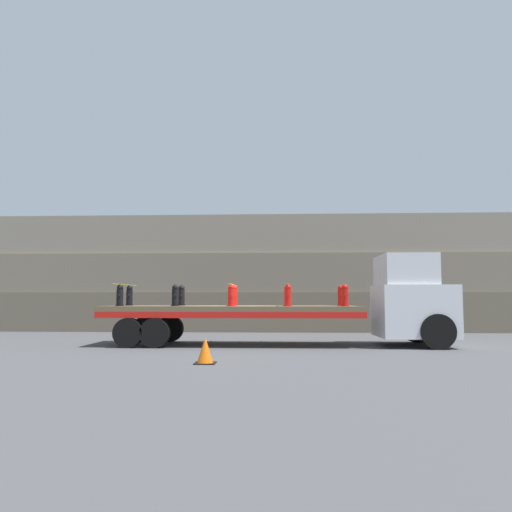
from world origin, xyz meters
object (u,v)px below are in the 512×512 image
at_px(flatbed_trailer, 215,314).
at_px(fire_hydrant_red_far_3, 287,296).
at_px(truck_cab, 414,301).
at_px(fire_hydrant_red_far_2, 234,296).
at_px(fire_hydrant_red_near_2, 231,296).
at_px(fire_hydrant_black_far_0, 129,296).
at_px(fire_hydrant_black_far_1, 181,296).
at_px(traffic_cone, 205,351).
at_px(fire_hydrant_red_far_4, 341,296).
at_px(fire_hydrant_red_near_3, 288,296).
at_px(fire_hydrant_red_near_4, 345,296).
at_px(fire_hydrant_black_near_0, 120,296).
at_px(fire_hydrant_black_near_1, 175,296).

bearing_deg(flatbed_trailer, fire_hydrant_red_far_3, 12.08).
distance_m(truck_cab, fire_hydrant_red_far_2, 6.15).
height_order(fire_hydrant_red_near_2, fire_hydrant_red_far_3, same).
xyz_separation_m(flatbed_trailer, fire_hydrant_red_near_2, (0.62, -0.53, 0.61)).
relative_size(fire_hydrant_black_far_0, fire_hydrant_black_far_1, 1.00).
relative_size(fire_hydrant_black_far_1, traffic_cone, 1.12).
bearing_deg(fire_hydrant_red_far_3, fire_hydrant_red_far_4, 0.00).
bearing_deg(traffic_cone, fire_hydrant_black_far_0, 123.39).
xyz_separation_m(truck_cab, fire_hydrant_red_near_2, (-6.13, -0.53, 0.18)).
bearing_deg(fire_hydrant_black_far_0, fire_hydrant_red_near_3, -10.73).
bearing_deg(traffic_cone, fire_hydrant_red_near_4, 47.34).
bearing_deg(fire_hydrant_red_far_3, truck_cab, -7.15).
bearing_deg(fire_hydrant_red_near_3, fire_hydrant_black_near_0, 180.00).
xyz_separation_m(flatbed_trailer, fire_hydrant_red_far_4, (4.37, 0.53, 0.61)).
relative_size(fire_hydrant_red_near_2, fire_hydrant_red_near_4, 1.00).
xyz_separation_m(fire_hydrant_black_near_0, fire_hydrant_red_far_3, (5.63, 1.07, 0.00)).
xyz_separation_m(fire_hydrant_black_near_1, traffic_cone, (1.66, -4.30, -1.36)).
bearing_deg(fire_hydrant_black_far_1, fire_hydrant_red_far_3, 0.00).
distance_m(fire_hydrant_black_near_0, fire_hydrant_red_near_4, 7.50).
relative_size(fire_hydrant_red_near_3, traffic_cone, 1.12).
height_order(fire_hydrant_black_far_0, fire_hydrant_red_far_2, same).
relative_size(fire_hydrant_black_far_0, fire_hydrant_black_near_1, 1.00).
relative_size(truck_cab, fire_hydrant_red_near_2, 4.22).
bearing_deg(traffic_cone, truck_cab, 37.32).
height_order(fire_hydrant_black_near_1, traffic_cone, fire_hydrant_black_near_1).
relative_size(fire_hydrant_red_near_3, fire_hydrant_red_near_4, 1.00).
bearing_deg(fire_hydrant_red_near_2, fire_hydrant_red_far_3, 29.62).
relative_size(fire_hydrant_red_near_2, fire_hydrant_red_far_3, 1.00).
bearing_deg(fire_hydrant_red_near_3, traffic_cone, -115.90).
bearing_deg(fire_hydrant_black_near_1, fire_hydrant_black_near_0, 180.00).
relative_size(fire_hydrant_black_far_0, fire_hydrant_red_near_3, 1.00).
bearing_deg(traffic_cone, fire_hydrant_black_far_1, 107.21).
relative_size(fire_hydrant_black_far_1, fire_hydrant_red_near_2, 1.00).
bearing_deg(fire_hydrant_black_near_1, flatbed_trailer, 22.95).
xyz_separation_m(truck_cab, fire_hydrant_red_far_3, (-4.25, 0.53, 0.18)).
bearing_deg(traffic_cone, fire_hydrant_red_far_3, 68.74).
distance_m(truck_cab, traffic_cone, 8.06).
bearing_deg(truck_cab, fire_hydrant_red_far_4, 167.35).
bearing_deg(fire_hydrant_red_far_3, fire_hydrant_black_far_0, 180.00).
height_order(fire_hydrant_black_near_0, fire_hydrant_black_far_1, same).
height_order(truck_cab, fire_hydrant_black_near_1, truck_cab).
bearing_deg(fire_hydrant_black_near_0, fire_hydrant_black_near_1, 0.00).
relative_size(fire_hydrant_red_near_3, fire_hydrant_red_far_3, 1.00).
bearing_deg(fire_hydrant_black_far_1, fire_hydrant_red_near_2, -29.62).
bearing_deg(fire_hydrant_black_near_1, fire_hydrant_red_near_4, 0.00).
relative_size(fire_hydrant_red_far_4, traffic_cone, 1.12).
xyz_separation_m(fire_hydrant_black_far_0, fire_hydrant_red_near_4, (7.50, -1.07, 0.00)).
xyz_separation_m(fire_hydrant_red_near_2, traffic_cone, (-0.21, -4.30, -1.36)).
height_order(flatbed_trailer, fire_hydrant_red_near_3, fire_hydrant_red_near_3).
bearing_deg(fire_hydrant_red_near_2, fire_hydrant_red_far_2, 90.00).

